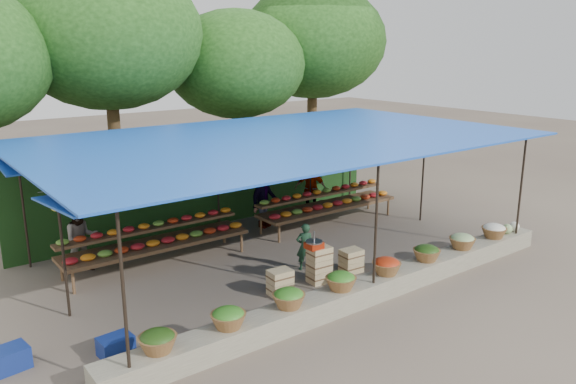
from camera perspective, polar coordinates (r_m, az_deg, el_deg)
ground at (r=13.05m, az=-0.54°, el=-6.69°), size 60.00×60.00×0.00m
stone_curb at (r=11.05m, az=8.08°, el=-9.80°), size 10.60×0.55×0.40m
stall_canopy at (r=12.37m, az=-0.72°, el=5.05°), size 10.80×6.60×2.82m
produce_baskets at (r=10.84m, az=7.77°, el=-8.19°), size 8.98×0.58×0.34m
netting_backdrop at (r=15.22m, az=-7.61°, el=1.23°), size 10.60×0.06×2.50m
tree_row at (r=17.65m, az=-11.39°, el=14.22°), size 16.51×5.50×7.12m
fruit_table_left at (r=12.78m, az=-13.27°, el=-4.66°), size 4.21×0.95×0.93m
fruit_table_right at (r=15.35m, az=4.00°, el=-1.04°), size 4.21×0.95×0.93m
crate_counter at (r=11.66m, az=3.09°, el=-7.74°), size 2.37×0.37×0.77m
weighing_scale at (r=11.39m, az=2.67°, el=-5.33°), size 0.34×0.34×0.37m
vendor_seated at (r=12.22m, az=1.71°, el=-5.57°), size 0.45×0.39×1.05m
customer_left at (r=12.80m, az=-20.23°, el=-4.50°), size 0.78×0.63×1.50m
customer_mid at (r=14.96m, az=-2.35°, el=-0.44°), size 1.26×1.00×1.71m
customer_right at (r=16.10m, az=2.30°, el=0.33°), size 0.89×0.92×1.54m
blue_crate_front at (r=9.58m, az=-17.10°, el=-14.69°), size 0.54×0.41×0.31m
blue_crate_back at (r=9.77m, az=-26.56°, el=-14.95°), size 0.62×0.49×0.34m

